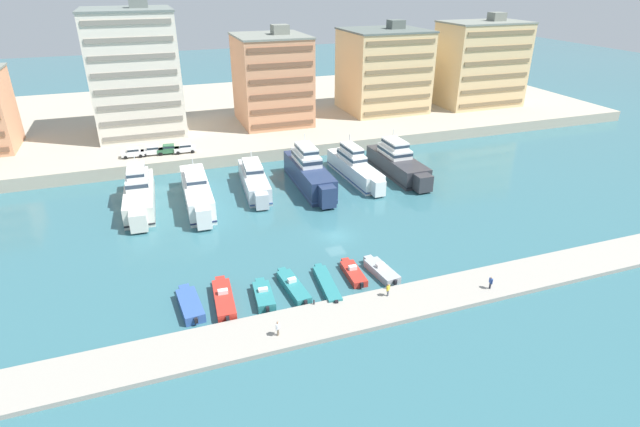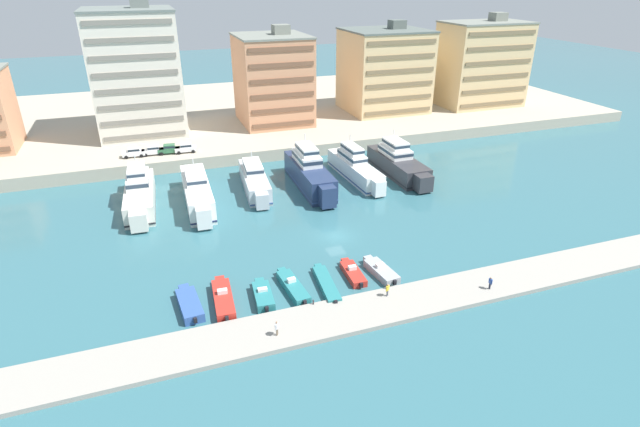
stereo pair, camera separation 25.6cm
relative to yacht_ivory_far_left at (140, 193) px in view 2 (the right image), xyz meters
name	(u,v)px [view 2 (the right image)]	position (x,y,z in m)	size (l,w,h in m)	color
ground_plane	(336,236)	(25.93, -20.03, -2.23)	(400.00, 400.00, 0.00)	#336670
quay_promenade	(241,113)	(25.93, 48.24, -1.04)	(180.00, 70.00, 2.39)	#ADA38E
pier_dock	(393,305)	(25.93, -37.90, -1.96)	(120.00, 6.14, 0.54)	#9E998E
yacht_ivory_far_left	(140,193)	(0.00, 0.00, 0.00)	(5.16, 19.80, 7.96)	silver
yacht_white_left	(197,192)	(8.79, -2.16, -0.16)	(4.39, 20.44, 6.78)	white
yacht_silver_mid_left	(255,180)	(18.79, 0.54, -0.46)	(5.04, 18.31, 6.20)	silver
yacht_navy_center_left	(309,172)	(28.12, -1.38, 0.39)	(4.77, 20.37, 8.84)	navy
yacht_white_center	(355,167)	(37.19, -0.27, -0.14)	(4.36, 19.58, 7.58)	white
yacht_charcoal_center_right	(398,163)	(45.49, -1.12, -0.01)	(5.10, 19.56, 7.94)	#333338
motorboat_blue_far_left	(189,304)	(4.34, -30.49, -1.68)	(2.66, 7.16, 1.10)	#33569E
motorboat_red_left	(223,299)	(8.08, -30.73, -1.67)	(2.49, 8.34, 1.60)	red
motorboat_teal_mid_left	(263,295)	(12.50, -31.55, -1.69)	(2.39, 6.17, 1.40)	teal
motorboat_teal_center_left	(293,286)	(16.24, -30.90, -1.73)	(2.38, 7.85, 1.44)	teal
motorboat_teal_center	(326,284)	(20.21, -31.64, -1.83)	(2.25, 8.50, 0.85)	teal
motorboat_red_center_right	(353,273)	(24.12, -30.48, -1.78)	(2.04, 6.32, 1.34)	red
motorboat_grey_mid_right	(381,271)	(27.57, -31.23, -1.73)	(2.63, 6.69, 1.43)	#9EA3A8
car_white_far_left	(134,152)	(-0.46, 18.05, 1.13)	(4.15, 2.03, 1.80)	white
car_white_left	(153,150)	(3.03, 18.07, 1.13)	(4.19, 2.10, 1.80)	white
car_green_mid_left	(169,149)	(5.99, 17.80, 1.13)	(4.22, 2.17, 1.80)	#2D6642
car_white_center_left	(186,148)	(9.06, 17.45, 1.13)	(4.14, 2.00, 1.80)	white
apartment_block_left	(136,73)	(2.06, 34.93, 12.82)	(17.65, 17.70, 27.23)	silver
apartment_block_mid_left	(273,79)	(31.01, 33.48, 9.88)	(15.51, 16.99, 21.34)	tan
apartment_block_center_left	(384,70)	(59.87, 35.49, 9.88)	(19.22, 17.56, 21.36)	#E0BC84
apartment_block_center	(481,64)	(85.84, 32.13, 10.54)	(21.01, 13.56, 22.66)	#E0BC84
pedestrian_near_edge	(277,327)	(12.24, -38.84, -0.68)	(0.49, 0.50, 1.70)	#7A6B56
pedestrian_mid_deck	(388,289)	(25.90, -36.40, -0.74)	(0.55, 0.42, 1.61)	#4C515B
pedestrian_far_side	(490,282)	(37.83, -39.09, -0.75)	(0.22, 0.62, 1.60)	#282D3D
bollard_west	(313,302)	(17.41, -35.08, -1.37)	(0.20, 0.20, 0.61)	#2D2D33
bollard_west_mid	(387,286)	(26.47, -35.08, -1.37)	(0.20, 0.20, 0.61)	#2D2D33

